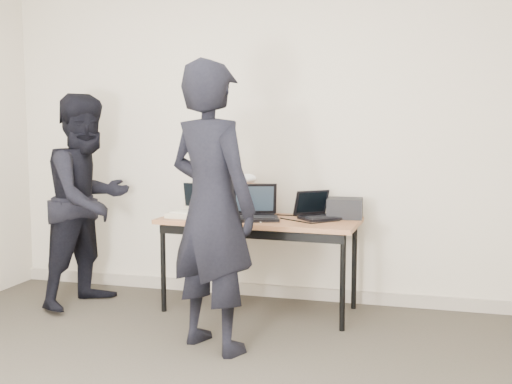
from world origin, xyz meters
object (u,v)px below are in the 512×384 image
(laptop_center, at_px, (255,211))
(desk, at_px, (259,226))
(laptop_beige, at_px, (194,209))
(equipment_box, at_px, (345,208))
(laptop_right, at_px, (317,212))
(person_typist, at_px, (212,207))
(person_observer, at_px, (88,200))
(leather_satchel, at_px, (245,198))

(laptop_center, bearing_deg, desk, 32.00)
(laptop_beige, height_order, equipment_box, laptop_beige)
(laptop_right, xyz_separation_m, equipment_box, (0.20, 0.08, 0.03))
(person_typist, height_order, person_observer, person_typist)
(laptop_beige, bearing_deg, desk, 7.66)
(laptop_center, bearing_deg, laptop_right, -0.32)
(leather_satchel, distance_m, person_typist, 1.05)
(desk, relative_size, laptop_center, 3.66)
(leather_satchel, bearing_deg, equipment_box, -3.46)
(desk, xyz_separation_m, person_typist, (-0.10, -0.82, 0.25))
(equipment_box, bearing_deg, leather_satchel, 177.48)
(desk, distance_m, equipment_box, 0.67)
(person_observer, bearing_deg, laptop_right, -64.44)
(laptop_beige, xyz_separation_m, leather_satchel, (0.34, 0.25, 0.07))
(laptop_right, bearing_deg, person_typist, -159.04)
(equipment_box, relative_size, person_typist, 0.15)
(desk, height_order, person_typist, person_typist)
(laptop_right, bearing_deg, person_observer, 149.44)
(person_typist, bearing_deg, desk, -71.89)
(desk, bearing_deg, laptop_center, -126.79)
(person_observer, bearing_deg, laptop_beige, -63.21)
(desk, distance_m, person_observer, 1.38)
(equipment_box, distance_m, person_observer, 2.02)
(laptop_right, distance_m, leather_satchel, 0.62)
(equipment_box, bearing_deg, laptop_right, -159.01)
(leather_satchel, xyz_separation_m, person_typist, (0.08, -1.04, 0.06))
(laptop_center, xyz_separation_m, person_typist, (-0.07, -0.79, 0.13))
(laptop_center, bearing_deg, leather_satchel, 104.10)
(desk, height_order, equipment_box, equipment_box)
(person_typist, relative_size, person_observer, 1.09)
(desk, distance_m, laptop_center, 0.12)
(desk, height_order, laptop_right, laptop_right)
(person_observer, bearing_deg, leather_satchel, -54.81)
(desk, xyz_separation_m, laptop_beige, (-0.52, -0.02, 0.11))
(laptop_center, relative_size, equipment_box, 1.59)
(laptop_beige, height_order, person_typist, person_typist)
(leather_satchel, relative_size, equipment_box, 1.37)
(laptop_center, relative_size, laptop_right, 1.07)
(desk, height_order, leather_satchel, leather_satchel)
(desk, bearing_deg, person_observer, -169.25)
(laptop_right, bearing_deg, equipment_box, -18.62)
(laptop_beige, bearing_deg, leather_satchel, 41.63)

